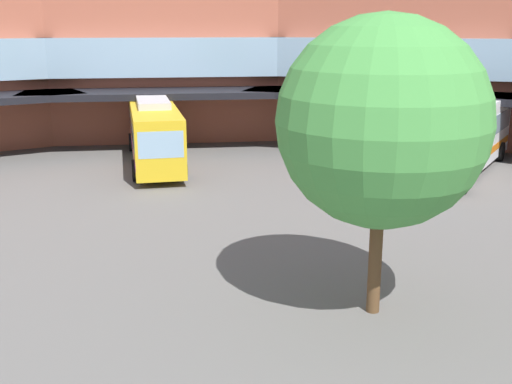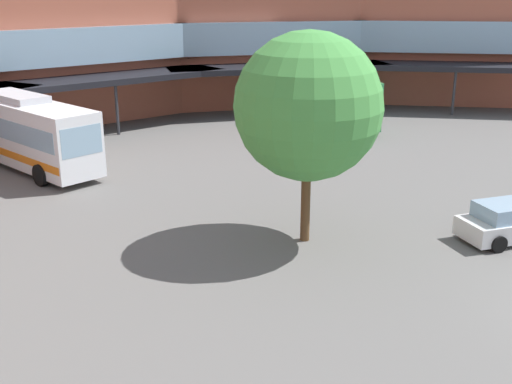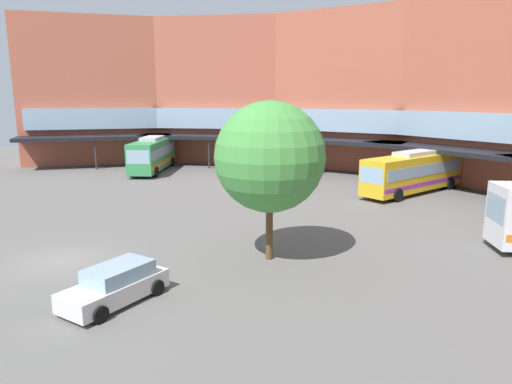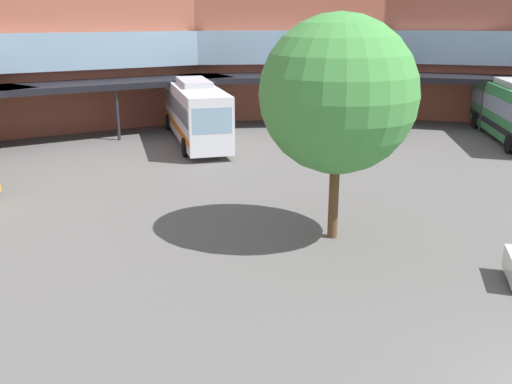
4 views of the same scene
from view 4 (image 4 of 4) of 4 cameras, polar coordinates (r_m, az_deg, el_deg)
name	(u,v)px [view 4 (image 4 of 4)]	position (r m, az deg, el deg)	size (l,w,h in m)	color
station_building	(63,5)	(28.11, -18.84, 17.37)	(83.16, 46.45, 17.46)	#AD5942
bus_0	(195,110)	(37.20, -6.21, 8.20)	(7.93, 12.22, 3.98)	white
plaza_tree	(338,95)	(19.94, 8.27, 9.68)	(5.50, 5.50, 8.02)	brown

